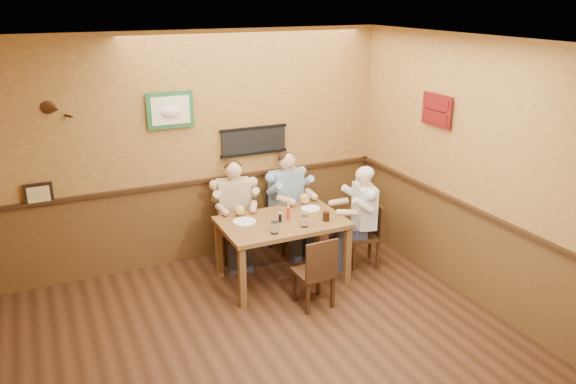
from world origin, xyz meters
The scene contains 17 objects.
room centered at (0.14, 0.17, 1.69)m, with size 5.02×5.03×2.81m.
dining_table centered at (0.77, 1.50, 0.66)m, with size 1.40×0.90×0.75m.
chair_back_left centered at (0.45, 2.23, 0.41)m, with size 0.38×0.38×0.82m, color #382212, non-canonical shape.
chair_back_right centered at (1.15, 2.23, 0.42)m, with size 0.38×0.38×0.83m, color #382212, non-canonical shape.
chair_right_end centered at (1.82, 1.44, 0.40)m, with size 0.37×0.37×0.80m, color #382212, non-canonical shape.
chair_near_side centered at (0.84, 0.85, 0.40)m, with size 0.37×0.37×0.81m, color #382212, non-canonical shape.
diner_tan_shirt centered at (0.45, 2.23, 0.58)m, with size 0.54×0.54×1.17m, color beige, non-canonical shape.
diner_blue_polo centered at (1.15, 2.23, 0.59)m, with size 0.55×0.55×1.19m, color #7EA1BE, non-canonical shape.
diner_white_elder centered at (1.82, 1.44, 0.57)m, with size 0.52×0.52×1.14m, color silver, non-canonical shape.
water_glass_left centered at (0.54, 1.20, 0.81)m, with size 0.09×0.09×0.13m, color silver.
water_glass_mid centered at (0.92, 1.23, 0.81)m, with size 0.08×0.08×0.13m, color white.
cola_tumbler centered at (1.21, 1.28, 0.80)m, with size 0.08×0.08×0.10m, color black.
hot_sauce_bottle centered at (0.84, 1.49, 0.83)m, with size 0.04×0.04×0.17m, color red.
salt_shaker centered at (0.75, 1.52, 0.79)m, with size 0.04×0.04×0.09m, color silver.
pepper_shaker centered at (0.73, 1.46, 0.80)m, with size 0.04×0.04×0.09m, color black.
plate_far_left centered at (0.36, 1.63, 0.76)m, with size 0.26×0.26×0.02m, color white.
plate_far_right centered at (1.22, 1.68, 0.76)m, with size 0.23×0.23×0.02m, color white.
Camera 1 is at (-1.65, -3.87, 3.18)m, focal length 35.00 mm.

